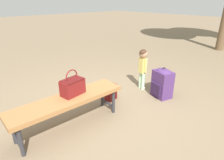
# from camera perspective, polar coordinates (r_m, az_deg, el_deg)

# --- Properties ---
(ground_plane) EXTENTS (40.00, 40.00, 0.00)m
(ground_plane) POSITION_cam_1_polar(r_m,az_deg,el_deg) (3.21, -1.92, -8.64)
(ground_plane) COLOR #7F6B51
(ground_plane) RESTS_ON ground
(park_bench) EXTENTS (1.61, 0.44, 0.45)m
(park_bench) POSITION_cam_1_polar(r_m,az_deg,el_deg) (2.69, -12.91, -6.33)
(park_bench) COLOR #9E6B3D
(park_bench) RESTS_ON ground
(handbag) EXTENTS (0.34, 0.22, 0.37)m
(handbag) POSITION_cam_1_polar(r_m,az_deg,el_deg) (2.69, -11.66, -1.79)
(handbag) COLOR maroon
(handbag) RESTS_ON park_bench
(child_standing) EXTENTS (0.17, 0.22, 0.81)m
(child_standing) POSITION_cam_1_polar(r_m,az_deg,el_deg) (3.75, 9.16, 4.95)
(child_standing) COLOR #B2D8B2
(child_standing) RESTS_ON ground
(backpack_large) EXTENTS (0.36, 0.40, 0.57)m
(backpack_large) POSITION_cam_1_polar(r_m,az_deg,el_deg) (3.60, 14.75, -0.66)
(backpack_large) COLOR #4C2D66
(backpack_large) RESTS_ON ground
(backpack_small) EXTENTS (0.21, 0.19, 0.33)m
(backpack_small) POSITION_cam_1_polar(r_m,az_deg,el_deg) (3.43, -0.39, -3.25)
(backpack_small) COLOR maroon
(backpack_small) RESTS_ON ground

